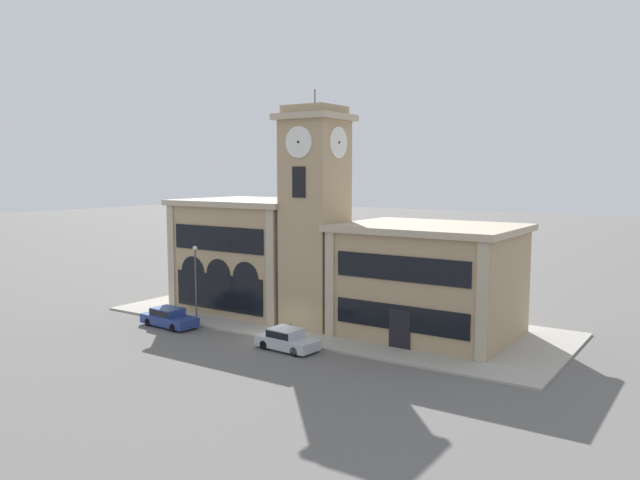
{
  "coord_description": "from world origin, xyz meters",
  "views": [
    {
      "loc": [
        26.08,
        -33.28,
        11.62
      ],
      "look_at": [
        1.79,
        2.85,
        6.91
      ],
      "focal_mm": 35.0,
      "sensor_mm": 36.0,
      "label": 1
    }
  ],
  "objects": [
    {
      "name": "ground_plane",
      "position": [
        0.0,
        0.0,
        0.0
      ],
      "size": [
        300.0,
        300.0,
        0.0
      ],
      "primitive_type": "plane",
      "color": "#605E5B"
    },
    {
      "name": "parked_car_near",
      "position": [
        -9.27,
        -1.27,
        0.74
      ],
      "size": [
        4.82,
        2.16,
        1.42
      ],
      "rotation": [
        0.0,
        0.0,
        -0.06
      ],
      "color": "navy",
      "rests_on": "ground_plane"
    },
    {
      "name": "street_lamp",
      "position": [
        -8.37,
        0.75,
        4.0
      ],
      "size": [
        0.36,
        0.36,
        5.88
      ],
      "color": "#4C4C51",
      "rests_on": "sidewalk_kerb"
    },
    {
      "name": "clock_tower",
      "position": [
        0.0,
        4.84,
        8.28
      ],
      "size": [
        4.68,
        4.68,
        17.65
      ],
      "color": "tan",
      "rests_on": "ground_plane"
    },
    {
      "name": "sidewalk_kerb",
      "position": [
        0.0,
        6.96,
        0.07
      ],
      "size": [
        35.9,
        13.91,
        0.15
      ],
      "color": "#A39E93",
      "rests_on": "ground_plane"
    },
    {
      "name": "parked_car_mid",
      "position": [
        1.9,
        -1.27,
        0.74
      ],
      "size": [
        4.3,
        2.16,
        1.42
      ],
      "rotation": [
        0.0,
        0.0,
        -0.06
      ],
      "color": "#B2B7C1",
      "rests_on": "ground_plane"
    },
    {
      "name": "fire_hydrant",
      "position": [
        -0.07,
        0.34,
        0.57
      ],
      "size": [
        0.22,
        0.22,
        0.87
      ],
      "color": "red",
      "rests_on": "sidewalk_kerb"
    },
    {
      "name": "town_hall_right_wing",
      "position": [
        8.12,
        7.35,
        4.02
      ],
      "size": [
        12.36,
        9.76,
        7.99
      ],
      "color": "tan",
      "rests_on": "ground_plane"
    },
    {
      "name": "town_hall_left_wing",
      "position": [
        -7.94,
        7.35,
        4.71
      ],
      "size": [
        12.0,
        9.76,
        9.37
      ],
      "color": "tan",
      "rests_on": "ground_plane"
    },
    {
      "name": "bollard",
      "position": [
        0.86,
        0.59,
        0.67
      ],
      "size": [
        0.18,
        0.18,
        1.06
      ],
      "color": "black",
      "rests_on": "sidewalk_kerb"
    }
  ]
}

